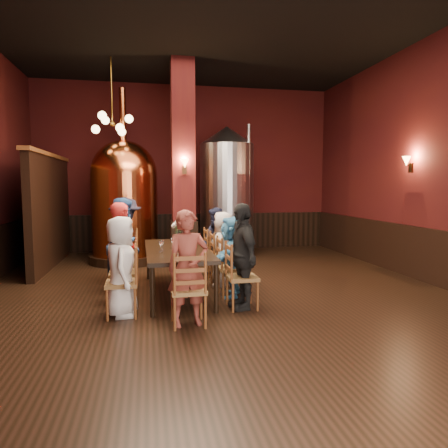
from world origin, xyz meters
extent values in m
plane|color=black|center=(0.00, 0.00, 0.00)|extent=(10.00, 10.00, 0.00)
plane|color=black|center=(0.00, 0.00, 4.50)|extent=(10.00, 10.00, 0.00)
cube|color=#4B1410|center=(0.00, 5.00, 2.25)|extent=(8.00, 0.02, 4.50)
cube|color=#4B1410|center=(4.00, 0.00, 2.25)|extent=(0.02, 10.00, 4.50)
cube|color=black|center=(3.96, 0.00, 0.50)|extent=(0.08, 9.90, 1.00)
cube|color=black|center=(0.00, 4.96, 0.50)|extent=(7.90, 0.08, 1.00)
cube|color=#4B1410|center=(-0.30, 2.80, 2.25)|extent=(0.58, 0.58, 4.50)
cube|color=black|center=(-3.20, 3.20, 1.20)|extent=(0.22, 3.50, 2.40)
cube|color=black|center=(-0.62, 0.40, 0.72)|extent=(1.05, 2.42, 0.06)
cylinder|color=black|center=(-1.04, -0.75, 0.34)|extent=(0.07, 0.07, 0.69)
cylinder|color=black|center=(-0.16, -0.73, 0.34)|extent=(0.07, 0.07, 0.69)
cylinder|color=black|center=(-1.09, 1.53, 0.34)|extent=(0.07, 0.07, 0.69)
cylinder|color=black|center=(-0.21, 1.55, 0.34)|extent=(0.07, 0.07, 0.69)
imported|color=white|center=(-1.45, -0.62, 0.69)|extent=(0.47, 0.69, 1.37)
imported|color=red|center=(-1.47, 0.05, 0.77)|extent=(0.47, 0.62, 1.53)
imported|color=navy|center=(-1.48, 0.71, 0.79)|extent=(0.60, 0.85, 1.58)
imported|color=black|center=(-1.49, 1.38, 0.78)|extent=(0.71, 1.08, 1.57)
imported|color=black|center=(0.24, -0.58, 0.77)|extent=(0.46, 0.93, 1.53)
imported|color=teal|center=(0.23, 0.09, 0.65)|extent=(0.77, 1.26, 1.30)
imported|color=beige|center=(0.22, 0.75, 0.66)|extent=(0.61, 0.75, 1.32)
imported|color=#1D213B|center=(0.21, 1.42, 0.68)|extent=(0.55, 0.74, 1.36)
imported|color=brown|center=(-0.59, -1.15, 0.74)|extent=(0.60, 0.45, 1.48)
cylinder|color=black|center=(-1.61, 3.42, 0.09)|extent=(1.69, 1.69, 0.19)
cylinder|color=#BD582B|center=(-1.61, 3.42, 1.12)|extent=(1.62, 1.62, 1.87)
sphere|color=#BD582B|center=(-1.61, 3.42, 2.06)|extent=(1.50, 1.50, 1.50)
cylinder|color=#BD582B|center=(-1.61, 3.42, 3.37)|extent=(0.15, 0.15, 1.22)
cylinder|color=#B2B2B7|center=(0.87, 3.72, 1.40)|extent=(1.54, 1.54, 2.79)
cone|color=#B2B2B7|center=(0.87, 3.72, 3.02)|extent=(1.34, 1.34, 0.45)
cylinder|color=#B2B2B7|center=(1.32, 3.27, 1.68)|extent=(0.09, 0.09, 3.13)
cylinder|color=white|center=(-0.54, 1.29, 0.85)|extent=(0.11, 0.11, 0.21)
camera|label=1|loc=(-1.08, -6.12, 1.78)|focal=32.00mm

